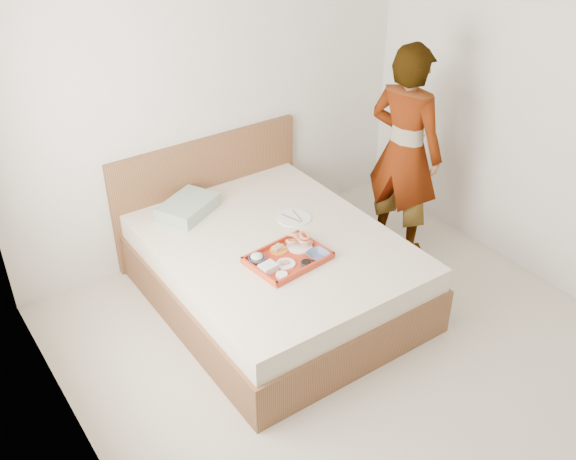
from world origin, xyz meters
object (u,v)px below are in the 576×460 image
(dinner_plate, at_px, (294,218))
(person, at_px, (405,152))
(tray, at_px, (288,258))
(bed, at_px, (275,270))

(dinner_plate, height_order, person, person)
(dinner_plate, bearing_deg, tray, -129.49)
(tray, distance_m, person, 1.38)
(tray, bearing_deg, bed, 70.09)
(bed, relative_size, person, 1.15)
(bed, xyz_separation_m, dinner_plate, (0.28, 0.16, 0.27))
(bed, bearing_deg, person, 1.32)
(bed, bearing_deg, tray, -103.63)
(bed, distance_m, person, 1.38)
(tray, height_order, person, person)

